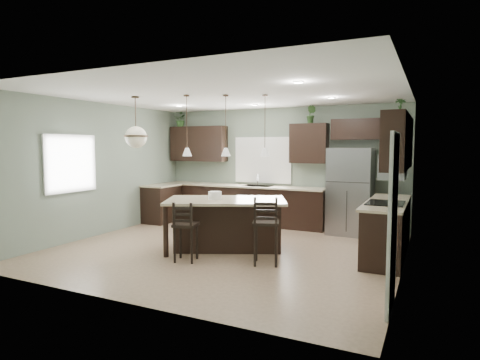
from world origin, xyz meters
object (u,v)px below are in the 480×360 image
Objects in this scene: serving_dish at (215,195)px; bar_stool_left at (186,231)px; bar_stool_right at (266,230)px; refrigerator at (350,191)px; kitchen_island at (226,224)px; plant_back_left at (181,120)px.

serving_dish is 1.02m from bar_stool_left.
refrigerator is at bearing 55.07° from bar_stool_right.
kitchen_island is 0.57m from serving_dish.
serving_dish is 0.24× the size of bar_stool_left.
refrigerator is 1.68× the size of bar_stool_right.
bar_stool_right is (-0.78, -2.86, -0.37)m from refrigerator.
kitchen_island is 4.25m from plant_back_left.
bar_stool_right is (1.19, -0.48, -0.44)m from serving_dish.
bar_stool_right is at bearing -53.42° from kitchen_island.
plant_back_left is at bearing 109.52° from bar_stool_left.
refrigerator is 2.95m from kitchen_island.
kitchen_island is 0.99m from bar_stool_left.
bar_stool_right is at bearing -105.37° from refrigerator.
plant_back_left is (-2.48, 2.61, 1.59)m from serving_dish.
bar_stool_left is 1.31m from bar_stool_right.
refrigerator reaches higher than serving_dish.
serving_dish is 3.94m from plant_back_left.
bar_stool_left is (-2.03, -3.26, -0.43)m from refrigerator.
kitchen_island is 1.93× the size of bar_stool_right.
plant_back_left is at bearing 177.02° from refrigerator.
refrigerator is at bearing 27.49° from kitchen_island.
serving_dish is 0.22× the size of bar_stool_right.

